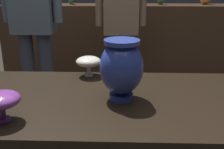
% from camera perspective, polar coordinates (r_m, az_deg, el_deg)
% --- Properties ---
extents(back_display_shelf, '(2.60, 0.40, 0.99)m').
position_cam_1_polar(back_display_shelf, '(3.29, 0.60, 5.77)').
color(back_display_shelf, '#422D1E').
rests_on(back_display_shelf, ground_plane).
extents(vase_centerpiece, '(0.17, 0.17, 0.24)m').
position_cam_1_polar(vase_centerpiece, '(1.04, 2.00, 1.49)').
color(vase_centerpiece, '#2D429E').
rests_on(vase_centerpiece, display_plinth).
extents(vase_tall_behind, '(0.13, 0.13, 0.10)m').
position_cam_1_polar(vase_tall_behind, '(0.96, -22.18, -5.03)').
color(vase_tall_behind, '#7A388E').
rests_on(vase_tall_behind, display_plinth).
extents(vase_right_accent, '(0.12, 0.12, 0.10)m').
position_cam_1_polar(vase_right_accent, '(1.34, -4.94, 2.65)').
color(vase_right_accent, silver).
rests_on(vase_right_accent, display_plinth).
extents(visitor_center_back, '(0.47, 0.19, 1.56)m').
position_cam_1_polar(visitor_center_back, '(2.60, 1.85, 11.64)').
color(visitor_center_back, slate).
rests_on(visitor_center_back, ground_plane).
extents(visitor_near_left, '(0.47, 0.20, 1.73)m').
position_cam_1_polar(visitor_near_left, '(2.25, -16.36, 12.66)').
color(visitor_near_left, '#333847').
rests_on(visitor_near_left, ground_plane).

